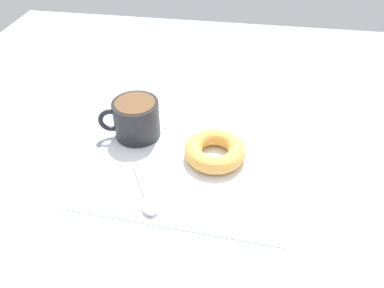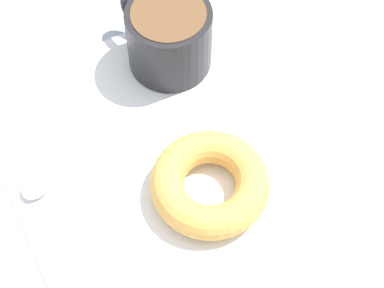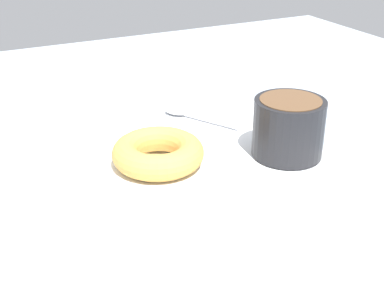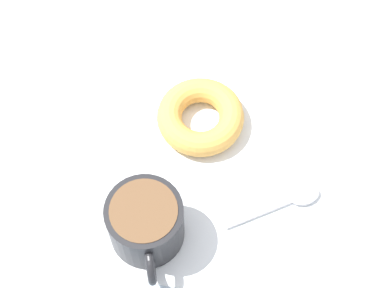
# 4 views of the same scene
# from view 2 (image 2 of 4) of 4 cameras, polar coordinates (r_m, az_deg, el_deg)

# --- Properties ---
(ground_plane) EXTENTS (1.20, 1.20, 0.02)m
(ground_plane) POSITION_cam_2_polar(r_m,az_deg,el_deg) (0.63, -0.59, 0.47)
(ground_plane) COLOR #99A8B7
(napkin) EXTENTS (0.35, 0.35, 0.00)m
(napkin) POSITION_cam_2_polar(r_m,az_deg,el_deg) (0.60, 0.00, -1.05)
(napkin) COLOR white
(napkin) RESTS_ON ground_plane
(coffee_cup) EXTENTS (0.08, 0.11, 0.07)m
(coffee_cup) POSITION_cam_2_polar(r_m,az_deg,el_deg) (0.64, -2.14, 9.60)
(coffee_cup) COLOR black
(coffee_cup) RESTS_ON napkin
(donut) EXTENTS (0.11, 0.11, 0.03)m
(donut) POSITION_cam_2_polar(r_m,az_deg,el_deg) (0.57, 1.61, -3.54)
(donut) COLOR gold
(donut) RESTS_ON napkin
(spoon) EXTENTS (0.11, 0.07, 0.01)m
(spoon) POSITION_cam_2_polar(r_m,az_deg,el_deg) (0.60, -12.72, -2.40)
(spoon) COLOR silver
(spoon) RESTS_ON napkin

